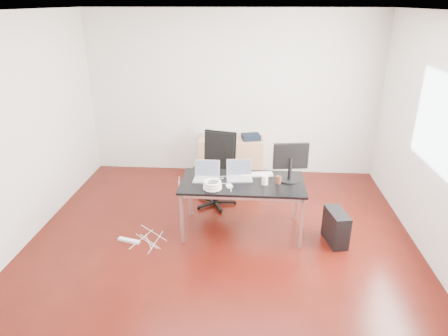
# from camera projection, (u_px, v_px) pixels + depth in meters

# --- Properties ---
(room_shell) EXTENTS (5.00, 5.00, 5.00)m
(room_shell) POSITION_uv_depth(u_px,v_px,m) (224.00, 142.00, 4.56)
(room_shell) COLOR #380A06
(room_shell) RESTS_ON ground
(desk) EXTENTS (1.60, 0.80, 0.73)m
(desk) POSITION_uv_depth(u_px,v_px,m) (242.00, 185.00, 5.19)
(desk) COLOR black
(desk) RESTS_ON ground
(office_chair) EXTENTS (0.58, 0.60, 1.08)m
(office_chair) POSITION_uv_depth(u_px,v_px,m) (217.00, 166.00, 5.99)
(office_chair) COLOR black
(office_chair) RESTS_ON ground
(filing_cabinet_left) EXTENTS (0.50, 0.50, 0.70)m
(filing_cabinet_left) POSITION_uv_depth(u_px,v_px,m) (214.00, 157.00, 7.04)
(filing_cabinet_left) COLOR tan
(filing_cabinet_left) RESTS_ON ground
(filing_cabinet_right) EXTENTS (0.50, 0.50, 0.70)m
(filing_cabinet_right) POSITION_uv_depth(u_px,v_px,m) (248.00, 158.00, 6.99)
(filing_cabinet_right) COLOR tan
(filing_cabinet_right) RESTS_ON ground
(pc_tower) EXTENTS (0.29, 0.48, 0.44)m
(pc_tower) POSITION_uv_depth(u_px,v_px,m) (336.00, 227.00, 5.10)
(pc_tower) COLOR black
(pc_tower) RESTS_ON ground
(wastebasket) EXTENTS (0.24, 0.24, 0.28)m
(wastebasket) POSITION_uv_depth(u_px,v_px,m) (225.00, 168.00, 7.12)
(wastebasket) COLOR black
(wastebasket) RESTS_ON ground
(power_strip) EXTENTS (0.31, 0.13, 0.04)m
(power_strip) POSITION_uv_depth(u_px,v_px,m) (129.00, 241.00, 5.18)
(power_strip) COLOR white
(power_strip) RESTS_ON ground
(laptop_left) EXTENTS (0.33, 0.26, 0.23)m
(laptop_left) POSITION_uv_depth(u_px,v_px,m) (207.00, 175.00, 5.22)
(laptop_left) COLOR silver
(laptop_left) RESTS_ON desk
(laptop_right) EXTENTS (0.35, 0.29, 0.23)m
(laptop_right) POSITION_uv_depth(u_px,v_px,m) (239.00, 174.00, 5.24)
(laptop_right) COLOR silver
(laptop_right) RESTS_ON desk
(monitor) EXTENTS (0.45, 0.26, 0.51)m
(monitor) POSITION_uv_depth(u_px,v_px,m) (290.00, 160.00, 5.09)
(monitor) COLOR black
(monitor) RESTS_ON desk
(keyboard) EXTENTS (0.46, 0.20, 0.02)m
(keyboard) POSITION_uv_depth(u_px,v_px,m) (256.00, 174.00, 5.35)
(keyboard) COLOR white
(keyboard) RESTS_ON desk
(cup_white) EXTENTS (0.09, 0.09, 0.12)m
(cup_white) POSITION_uv_depth(u_px,v_px,m) (265.00, 180.00, 5.07)
(cup_white) COLOR white
(cup_white) RESTS_ON desk
(cup_brown) EXTENTS (0.09, 0.09, 0.10)m
(cup_brown) POSITION_uv_depth(u_px,v_px,m) (278.00, 180.00, 5.10)
(cup_brown) COLOR #4E2B1B
(cup_brown) RESTS_ON desk
(cable_coil) EXTENTS (0.24, 0.24, 0.11)m
(cable_coil) POSITION_uv_depth(u_px,v_px,m) (212.00, 185.00, 4.94)
(cable_coil) COLOR white
(cable_coil) RESTS_ON desk
(power_adapter) EXTENTS (0.09, 0.09, 0.03)m
(power_adapter) POSITION_uv_depth(u_px,v_px,m) (229.00, 186.00, 5.01)
(power_adapter) COLOR white
(power_adapter) RESTS_ON desk
(speaker) EXTENTS (0.09, 0.08, 0.18)m
(speaker) POSITION_uv_depth(u_px,v_px,m) (209.00, 133.00, 6.85)
(speaker) COLOR #9E9E9E
(speaker) RESTS_ON filing_cabinet_left
(navy_garment) EXTENTS (0.35, 0.30, 0.09)m
(navy_garment) POSITION_uv_depth(u_px,v_px,m) (251.00, 137.00, 6.82)
(navy_garment) COLOR black
(navy_garment) RESTS_ON filing_cabinet_right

